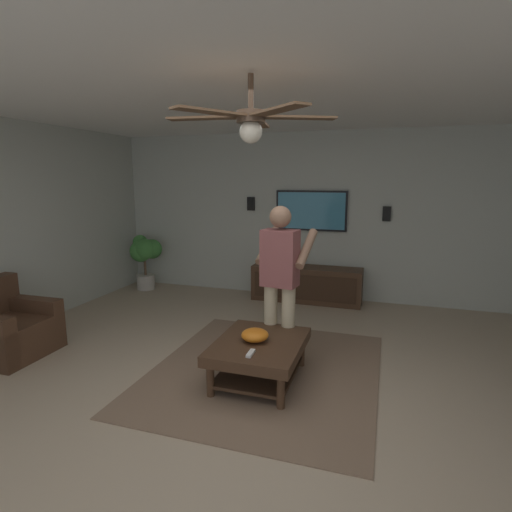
% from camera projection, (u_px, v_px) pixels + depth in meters
% --- Properties ---
extents(ground_plane, '(8.43, 8.43, 0.00)m').
position_uv_depth(ground_plane, '(248.00, 411.00, 3.41)').
color(ground_plane, tan).
extents(wall_back_tv, '(0.10, 6.98, 2.62)m').
position_uv_depth(wall_back_tv, '(321.00, 216.00, 6.50)').
color(wall_back_tv, '#B2B7AD').
rests_on(wall_back_tv, ground).
extents(ceiling_slab, '(7.23, 6.98, 0.10)m').
position_uv_depth(ceiling_slab, '(246.00, 69.00, 2.91)').
color(ceiling_slab, white).
extents(area_rug, '(2.49, 2.19, 0.01)m').
position_uv_depth(area_rug, '(265.00, 371.00, 4.11)').
color(area_rug, '#7A604C').
rests_on(area_rug, ground).
extents(armchair, '(0.81, 0.82, 0.82)m').
position_uv_depth(armchair, '(6.00, 330.00, 4.46)').
color(armchair, '#472D1E').
rests_on(armchair, ground).
extents(coffee_table, '(1.00, 0.80, 0.40)m').
position_uv_depth(coffee_table, '(259.00, 351.00, 3.87)').
color(coffee_table, '#422B1C').
rests_on(coffee_table, ground).
extents(media_console, '(0.45, 1.70, 0.55)m').
position_uv_depth(media_console, '(306.00, 284.00, 6.42)').
color(media_console, '#422B1C').
rests_on(media_console, ground).
extents(tv, '(0.05, 1.12, 0.63)m').
position_uv_depth(tv, '(311.00, 211.00, 6.44)').
color(tv, black).
extents(person_standing, '(0.59, 0.59, 1.64)m').
position_uv_depth(person_standing, '(280.00, 275.00, 4.20)').
color(person_standing, '#C6B793').
rests_on(person_standing, ground).
extents(potted_plant_tall, '(0.45, 0.53, 0.94)m').
position_uv_depth(potted_plant_tall, '(145.00, 254.00, 7.03)').
color(potted_plant_tall, '#B7B2A8').
rests_on(potted_plant_tall, ground).
extents(bowl, '(0.26, 0.26, 0.12)m').
position_uv_depth(bowl, '(255.00, 335.00, 3.85)').
color(bowl, orange).
rests_on(bowl, coffee_table).
extents(remote_white, '(0.15, 0.05, 0.02)m').
position_uv_depth(remote_white, '(251.00, 353.00, 3.55)').
color(remote_white, white).
rests_on(remote_white, coffee_table).
extents(vase_round, '(0.22, 0.22, 0.22)m').
position_uv_depth(vase_round, '(292.00, 259.00, 6.41)').
color(vase_round, gold).
rests_on(vase_round, media_console).
extents(wall_speaker_left, '(0.06, 0.12, 0.22)m').
position_uv_depth(wall_speaker_left, '(387.00, 214.00, 6.11)').
color(wall_speaker_left, black).
extents(wall_speaker_right, '(0.06, 0.12, 0.22)m').
position_uv_depth(wall_speaker_right, '(251.00, 204.00, 6.74)').
color(wall_speaker_right, black).
extents(ceiling_fan, '(1.15, 1.17, 0.46)m').
position_uv_depth(ceiling_fan, '(251.00, 121.00, 2.81)').
color(ceiling_fan, '#4C3828').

